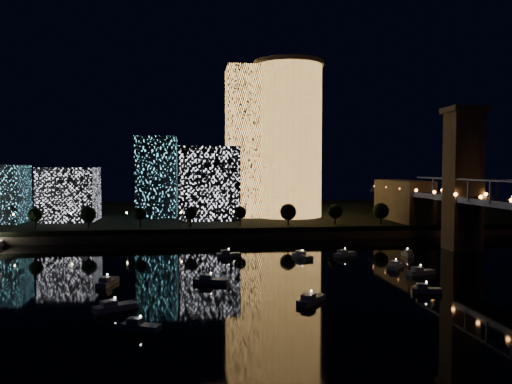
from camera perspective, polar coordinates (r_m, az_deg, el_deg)
ground at (r=121.32m, az=7.02°, el=-11.04°), size 520.00×520.00×0.00m
far_bank at (r=276.91m, az=-1.18°, el=-2.62°), size 420.00×160.00×5.00m
seawall at (r=200.16m, az=1.20°, el=-5.04°), size 420.00×6.00×3.00m
tower_cylindrical at (r=243.23m, az=3.73°, el=6.01°), size 34.00×34.00×74.49m
tower_rectangular at (r=244.38m, az=-0.71°, el=5.67°), size 22.61×22.61×71.94m
midrise_blocks at (r=237.41m, az=-13.48°, el=0.83°), size 111.41×42.56×38.49m
motorboats at (r=133.55m, az=1.71°, el=-9.36°), size 123.08×75.36×2.78m
esplanade_trees at (r=202.99m, az=-5.91°, el=-2.40°), size 166.64×6.82×8.91m
street_lamps at (r=209.10m, az=-8.56°, el=-2.66°), size 132.70×0.70×5.65m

